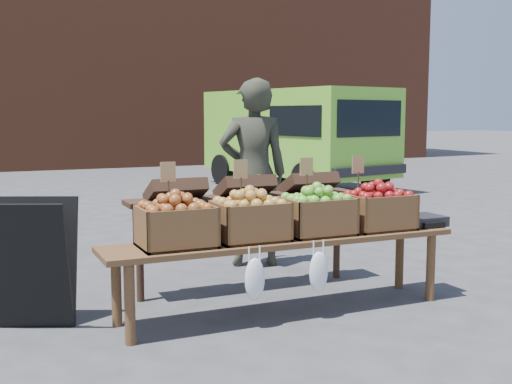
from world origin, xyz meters
name	(u,v)px	position (x,y,z in m)	size (l,w,h in m)	color
ground	(279,302)	(0.00, 0.00, 0.00)	(80.00, 80.00, 0.00)	#404042
delivery_van	(296,139)	(3.78, 6.89, 0.97)	(1.98, 4.31, 1.93)	#6BBF2F
vendor	(253,173)	(0.33, 1.23, 0.90)	(0.66, 0.43, 1.81)	#2E3124
chalkboard_sign	(29,263)	(-1.83, 0.18, 0.45)	(0.60, 0.33, 0.91)	black
back_table	(245,228)	(-0.09, 0.47, 0.52)	(2.10, 0.44, 1.04)	#311E15
display_bench	(284,275)	(-0.08, -0.25, 0.28)	(2.70, 0.56, 0.57)	#53361E
crate_golden_apples	(176,227)	(-0.91, -0.25, 0.71)	(0.50, 0.40, 0.28)	#954E1D
crate_russet_pears	(250,221)	(-0.36, -0.25, 0.71)	(0.50, 0.40, 0.28)	#AF8C29
crate_red_apples	(317,216)	(0.19, -0.25, 0.71)	(0.50, 0.40, 0.28)	#51982F
crate_green_apples	(378,211)	(0.74, -0.25, 0.71)	(0.50, 0.40, 0.28)	#80000A
weighing_scale	(421,220)	(1.17, -0.25, 0.61)	(0.34, 0.30, 0.08)	black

